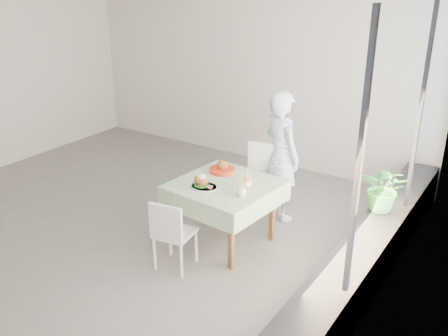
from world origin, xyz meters
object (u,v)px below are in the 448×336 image
Objects in this scene: diner at (281,156)px; potted_plant at (385,188)px; chair_far at (262,199)px; cafe_table at (225,206)px; juice_cup_orange at (247,182)px; main_dish at (203,183)px; chair_near at (175,246)px.

potted_plant is (1.31, -0.14, -0.05)m from diner.
chair_far is at bearing -176.39° from potted_plant.
potted_plant reaches higher than cafe_table.
cafe_table is 3.99× the size of juice_cup_orange.
diner reaches higher than main_dish.
juice_cup_orange is (0.05, -0.89, -0.01)m from diner.
main_dish reaches higher than cafe_table.
chair_far is at bearing 105.08° from juice_cup_orange.
cafe_table is at bearing 76.37° from chair_near.
chair_far is 3.39× the size of juice_cup_orange.
potted_plant is (1.68, 1.49, 0.52)m from chair_near.
juice_cup_orange reaches higher than chair_far.
chair_near is 1.77m from diner.
diner is 5.76× the size of juice_cup_orange.
potted_plant reaches higher than main_dish.
chair_near is (-0.25, -1.40, -0.05)m from chair_far.
main_dish is 1.06× the size of juice_cup_orange.
chair_far is at bearing 89.41° from diner.
diner is 1.20m from main_dish.
juice_cup_orange is (0.25, 0.05, 0.35)m from cafe_table.
diner is 1.32m from potted_plant.
main_dish is 0.56× the size of potted_plant.
diner reaches higher than juice_cup_orange.
chair_far is 1.80× the size of potted_plant.
potted_plant is at bearing -159.58° from diner.
chair_near is at bearing -103.63° from cafe_table.
juice_cup_orange is at bearing 10.31° from cafe_table.
main_dish is 1.94m from potted_plant.
chair_far is at bearing 83.76° from cafe_table.
chair_near reaches higher than cafe_table.
potted_plant is (1.26, 0.74, -0.04)m from juice_cup_orange.
main_dish is at bearing 87.25° from chair_near.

